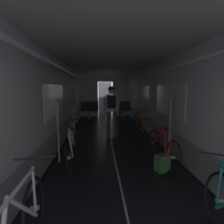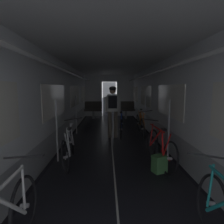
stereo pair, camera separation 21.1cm
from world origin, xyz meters
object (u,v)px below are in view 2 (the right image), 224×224
person_cyclist_aisle (113,106)px  bicycle_blue_in_aisle (121,125)px  bicycle_orange (141,124)px  bench_seat_far_left (93,108)px  backpack_on_floor (159,164)px  bicycle_red (160,148)px  bicycle_silver (69,147)px  bench_seat_far_right (126,108)px

person_cyclist_aisle → bicycle_blue_in_aisle: person_cyclist_aisle is taller
bicycle_orange → bicycle_blue_in_aisle: bearing=-173.0°
bench_seat_far_left → backpack_on_floor: bearing=-74.7°
person_cyclist_aisle → bench_seat_far_left: bearing=103.5°
bicycle_red → person_cyclist_aisle: bearing=113.1°
bench_seat_far_left → backpack_on_floor: (1.80, -6.58, -0.40)m
bicycle_blue_in_aisle → person_cyclist_aisle: bearing=-140.1°
bicycle_orange → person_cyclist_aisle: 1.28m
bicycle_silver → person_cyclist_aisle: 2.46m
bicycle_orange → bicycle_red: size_ratio=1.00×
bench_seat_far_right → bicycle_silver: (-1.89, -6.09, -0.19)m
bicycle_silver → bench_seat_far_left: bearing=89.1°
person_cyclist_aisle → bicycle_red: bearing=-66.9°
bicycle_orange → backpack_on_floor: (-0.16, -2.96, -0.21)m
bench_seat_far_right → backpack_on_floor: bench_seat_far_right is taller
bicycle_silver → bicycle_red: size_ratio=1.00×
bench_seat_far_left → bench_seat_far_right: same height
bicycle_orange → person_cyclist_aisle: (-1.01, -0.35, 0.69)m
bench_seat_far_right → bicycle_red: bearing=-89.0°
bench_seat_far_right → bicycle_orange: bicycle_orange is taller
bicycle_orange → backpack_on_floor: bearing=-93.1°
bicycle_orange → backpack_on_floor: bicycle_orange is taller
bicycle_orange → bicycle_red: bearing=-91.2°
bicycle_blue_in_aisle → bench_seat_far_left: bearing=108.9°
bench_seat_far_right → bicycle_blue_in_aisle: bearing=-98.1°
bicycle_orange → person_cyclist_aisle: bearing=-160.9°
bicycle_silver → bicycle_red: same height
bicycle_orange → bicycle_blue_in_aisle: 0.70m
bicycle_blue_in_aisle → backpack_on_floor: 2.93m
bicycle_red → bench_seat_far_right: bearing=91.0°
bicycle_silver → person_cyclist_aisle: bearing=63.8°
bench_seat_far_left → bicycle_silver: (-0.09, -6.09, -0.19)m
person_cyclist_aisle → bicycle_orange: bearing=19.1°
bench_seat_far_right → bicycle_orange: (0.17, -3.62, -0.19)m
bicycle_silver → bicycle_red: bearing=-3.5°
bench_seat_far_left → bicycle_blue_in_aisle: (1.27, -3.70, -0.18)m
bicycle_silver → bicycle_orange: bearing=50.2°
bench_seat_far_right → person_cyclist_aisle: person_cyclist_aisle is taller
bench_seat_far_left → bicycle_red: size_ratio=0.58×
bench_seat_far_right → bicycle_blue_in_aisle: size_ratio=0.58×
bicycle_red → person_cyclist_aisle: 2.54m
bicycle_silver → person_cyclist_aisle: size_ratio=0.98×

